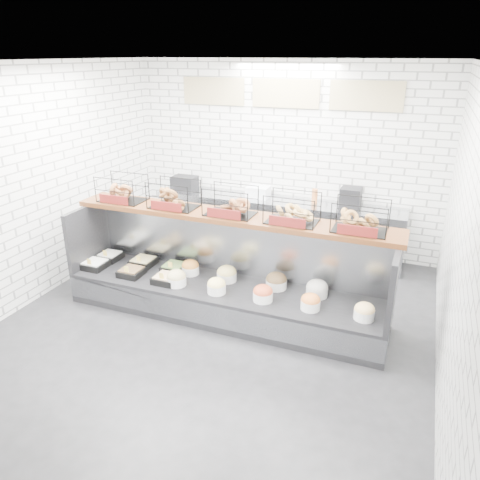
% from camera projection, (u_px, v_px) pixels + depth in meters
% --- Properties ---
extents(ground, '(5.50, 5.50, 0.00)m').
position_uv_depth(ground, '(215.00, 325.00, 5.67)').
color(ground, black).
rests_on(ground, ground).
extents(room_shell, '(5.02, 5.51, 3.01)m').
position_uv_depth(room_shell, '(233.00, 147.00, 5.42)').
color(room_shell, white).
rests_on(room_shell, ground).
extents(display_case, '(4.00, 0.90, 1.20)m').
position_uv_depth(display_case, '(225.00, 289.00, 5.84)').
color(display_case, black).
rests_on(display_case, ground).
extents(bagel_shelf, '(4.10, 0.50, 0.40)m').
position_uv_depth(bagel_shelf, '(230.00, 205.00, 5.60)').
color(bagel_shelf, '#41200E').
rests_on(bagel_shelf, display_case).
extents(prep_counter, '(4.00, 0.60, 1.20)m').
position_uv_depth(prep_counter, '(275.00, 225.00, 7.59)').
color(prep_counter, '#93969B').
rests_on(prep_counter, ground).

